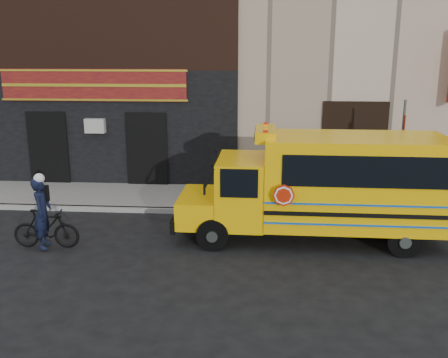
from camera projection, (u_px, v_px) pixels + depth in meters
name	position (u px, v px, depth m)	size (l,w,h in m)	color
ground	(226.00, 247.00, 12.58)	(120.00, 120.00, 0.00)	black
curb	(233.00, 212.00, 15.07)	(40.00, 0.20, 0.15)	gray
sidewalk	(235.00, 198.00, 16.52)	(40.00, 3.00, 0.15)	slate
building	(243.00, 19.00, 21.15)	(20.00, 10.70, 12.00)	#BFA78F
school_bus	(327.00, 184.00, 12.71)	(6.92, 2.43, 2.92)	black
sign_pole	(401.00, 152.00, 14.77)	(0.08, 0.30, 3.43)	#454E49
bicycle	(46.00, 229.00, 12.43)	(0.47, 1.66, 1.00)	black
cyclist	(43.00, 215.00, 12.26)	(0.65, 0.43, 1.78)	black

